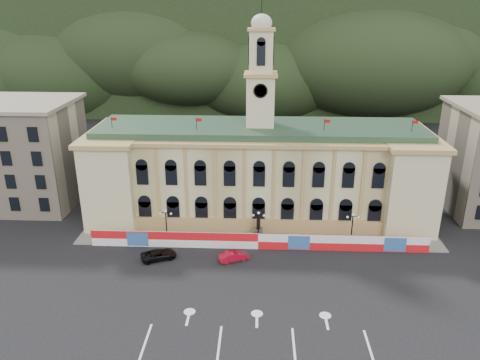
{
  "coord_description": "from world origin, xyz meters",
  "views": [
    {
      "loc": [
        0.01,
        -46.42,
        34.36
      ],
      "look_at": [
        -2.82,
        18.0,
        9.78
      ],
      "focal_mm": 35.0,
      "sensor_mm": 36.0,
      "label": 1
    }
  ],
  "objects_px": {
    "red_sedan": "(234,256)",
    "black_suv": "(159,255)",
    "statue": "(258,232)",
    "lamp_center": "(258,224)"
  },
  "relations": [
    {
      "from": "lamp_center",
      "to": "black_suv",
      "type": "bearing_deg",
      "value": -158.42
    },
    {
      "from": "lamp_center",
      "to": "red_sedan",
      "type": "height_order",
      "value": "lamp_center"
    },
    {
      "from": "statue",
      "to": "lamp_center",
      "type": "relative_size",
      "value": 0.72
    },
    {
      "from": "statue",
      "to": "lamp_center",
      "type": "height_order",
      "value": "lamp_center"
    },
    {
      "from": "red_sedan",
      "to": "black_suv",
      "type": "distance_m",
      "value": 10.69
    },
    {
      "from": "red_sedan",
      "to": "statue",
      "type": "bearing_deg",
      "value": -51.84
    },
    {
      "from": "black_suv",
      "to": "statue",
      "type": "bearing_deg",
      "value": -88.27
    },
    {
      "from": "red_sedan",
      "to": "black_suv",
      "type": "bearing_deg",
      "value": 66.37
    },
    {
      "from": "statue",
      "to": "black_suv",
      "type": "xyz_separation_m",
      "value": [
        -14.12,
        -6.58,
        -0.48
      ]
    },
    {
      "from": "black_suv",
      "to": "lamp_center",
      "type": "bearing_deg",
      "value": -91.69
    }
  ]
}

